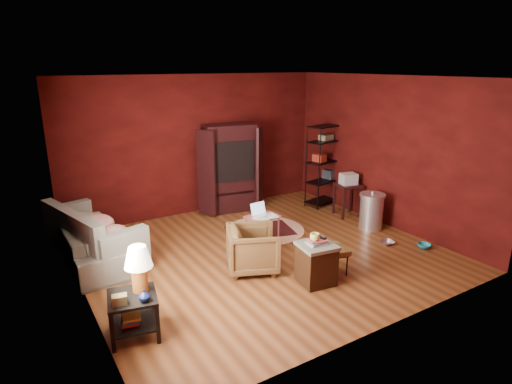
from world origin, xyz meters
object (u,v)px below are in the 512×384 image
at_px(tv_armoire, 230,166).
at_px(sofa, 91,235).
at_px(laptop_desk, 262,219).
at_px(wire_shelving, 325,162).
at_px(armchair, 253,247).
at_px(side_table, 136,283).
at_px(hamper, 316,263).

bearing_deg(tv_armoire, sofa, -152.96).
bearing_deg(laptop_desk, wire_shelving, 19.50).
height_order(tv_armoire, wire_shelving, tv_armoire).
distance_m(armchair, tv_armoire, 2.87).
bearing_deg(armchair, laptop_desk, -16.03).
height_order(armchair, tv_armoire, tv_armoire).
relative_size(side_table, tv_armoire, 0.58).
height_order(side_table, laptop_desk, side_table).
bearing_deg(side_table, hamper, -3.63).
relative_size(sofa, armchair, 2.86).
relative_size(side_table, wire_shelving, 0.60).
height_order(sofa, laptop_desk, sofa).
bearing_deg(wire_shelving, tv_armoire, 147.36).
relative_size(armchair, hamper, 1.10).
distance_m(laptop_desk, wire_shelving, 2.56).
bearing_deg(hamper, armchair, 124.65).
bearing_deg(hamper, wire_shelving, 48.06).
height_order(laptop_desk, wire_shelving, wire_shelving).
xyz_separation_m(sofa, tv_armoire, (3.01, 0.99, 0.53)).
height_order(sofa, armchair, sofa).
bearing_deg(laptop_desk, tv_armoire, 74.42).
bearing_deg(wire_shelving, armchair, -159.55).
bearing_deg(laptop_desk, sofa, 158.64).
height_order(armchair, hamper, armchair).
relative_size(sofa, side_table, 2.02).
distance_m(side_table, laptop_desk, 3.03).
xyz_separation_m(armchair, tv_armoire, (1.03, 2.62, 0.57)).
height_order(sofa, hamper, sofa).
bearing_deg(armchair, hamper, -121.86).
bearing_deg(sofa, hamper, -135.58).
bearing_deg(wire_shelving, hamper, -143.91).
height_order(hamper, tv_armoire, tv_armoire).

